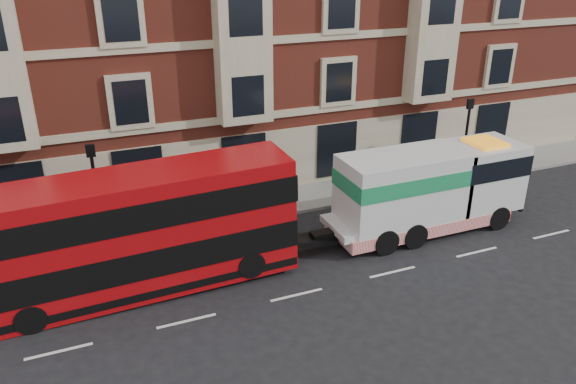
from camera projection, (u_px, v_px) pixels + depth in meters
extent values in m
plane|color=black|center=(297.00, 295.00, 20.10)|extent=(120.00, 120.00, 0.00)
cube|color=slate|center=(234.00, 209.00, 26.41)|extent=(90.00, 3.00, 0.15)
cylinder|color=black|center=(98.00, 200.00, 22.38)|extent=(0.14, 0.14, 4.00)
cube|color=black|center=(90.00, 151.00, 21.53)|extent=(0.35, 0.15, 0.50)
cylinder|color=black|center=(465.00, 144.00, 28.64)|extent=(0.14, 0.14, 4.00)
cube|color=black|center=(470.00, 104.00, 27.79)|extent=(0.35, 0.15, 0.50)
cube|color=#A2090D|center=(138.00, 233.00, 19.51)|extent=(11.02, 2.46, 4.33)
cube|color=black|center=(140.00, 249.00, 19.77)|extent=(11.06, 2.52, 1.03)
cube|color=black|center=(134.00, 204.00, 19.05)|extent=(11.06, 2.52, 0.98)
cylinder|color=black|center=(31.00, 319.00, 18.00)|extent=(1.02, 0.31, 1.02)
cylinder|color=black|center=(31.00, 283.00, 19.88)|extent=(1.02, 0.31, 1.02)
cylinder|color=black|center=(251.00, 264.00, 20.48)|extent=(1.02, 0.31, 1.02)
cylinder|color=black|center=(233.00, 237.00, 22.36)|extent=(1.02, 0.31, 1.02)
cube|color=silver|center=(423.00, 211.00, 24.24)|extent=(8.85, 2.26, 0.30)
cube|color=silver|center=(481.00, 174.00, 24.72)|extent=(3.15, 2.46, 2.85)
cube|color=silver|center=(403.00, 187.00, 23.29)|extent=(5.31, 2.46, 2.85)
cube|color=#1D834D|center=(404.00, 176.00, 23.09)|extent=(5.36, 2.50, 0.69)
cube|color=red|center=(419.00, 219.00, 24.32)|extent=(7.87, 2.52, 0.54)
cylinder|color=black|center=(498.00, 218.00, 24.56)|extent=(1.08, 0.34, 1.08)
cylinder|color=black|center=(465.00, 198.00, 26.44)|extent=(1.08, 0.34, 1.08)
cylinder|color=black|center=(414.00, 235.00, 23.06)|extent=(1.08, 0.39, 1.08)
cylinder|color=black|center=(386.00, 213.00, 24.93)|extent=(1.08, 0.39, 1.08)
cylinder|color=black|center=(385.00, 242.00, 22.58)|extent=(1.08, 0.39, 1.08)
cylinder|color=black|center=(358.00, 219.00, 24.45)|extent=(1.08, 0.39, 1.08)
imported|color=#1A2034|center=(34.00, 223.00, 23.09)|extent=(0.73, 0.73, 1.71)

